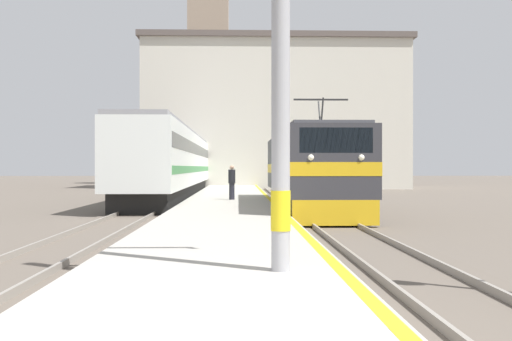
% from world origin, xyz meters
% --- Properties ---
extents(ground_plane, '(200.00, 200.00, 0.00)m').
position_xyz_m(ground_plane, '(0.00, 30.00, 0.00)').
color(ground_plane, '#60564C').
extents(platform, '(4.20, 140.00, 0.38)m').
position_xyz_m(platform, '(0.00, 25.00, 0.19)').
color(platform, '#ADA89E').
rests_on(platform, ground).
extents(rail_track_near, '(2.83, 140.00, 0.16)m').
position_xyz_m(rail_track_near, '(3.49, 25.00, 0.03)').
color(rail_track_near, '#60564C').
rests_on(rail_track_near, ground).
extents(rail_track_far, '(2.83, 140.00, 0.16)m').
position_xyz_m(rail_track_far, '(-3.63, 25.00, 0.03)').
color(rail_track_far, '#60564C').
rests_on(rail_track_far, ground).
extents(locomotive_train, '(2.92, 14.11, 4.48)m').
position_xyz_m(locomotive_train, '(3.49, 19.42, 1.80)').
color(locomotive_train, black).
rests_on(locomotive_train, ground).
extents(passenger_train, '(2.92, 39.40, 4.16)m').
position_xyz_m(passenger_train, '(-3.63, 36.56, 2.23)').
color(passenger_train, black).
rests_on(passenger_train, ground).
extents(person_on_platform, '(0.34, 0.34, 1.65)m').
position_xyz_m(person_on_platform, '(0.12, 22.43, 1.25)').
color(person_on_platform, '#23232D').
rests_on(person_on_platform, platform).
extents(clock_tower, '(5.41, 5.41, 30.23)m').
position_xyz_m(clock_tower, '(-2.80, 59.42, 16.02)').
color(clock_tower, gray).
rests_on(clock_tower, ground).
extents(station_building, '(24.32, 8.62, 13.74)m').
position_xyz_m(station_building, '(3.82, 49.46, 6.89)').
color(station_building, beige).
rests_on(station_building, ground).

